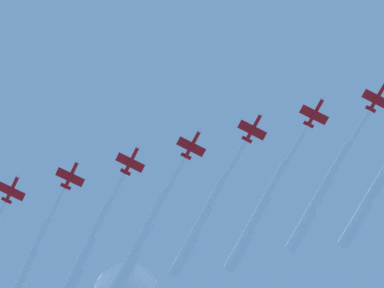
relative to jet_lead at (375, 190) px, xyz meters
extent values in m
cylinder|color=white|center=(-0.19, 0.03, 0.01)|extent=(14.31, 9.22, 2.98)
cylinder|color=white|center=(11.28, 5.35, -0.02)|extent=(14.64, 9.89, 3.72)
cylinder|color=red|center=(-28.50, 1.14, -0.79)|extent=(8.54, 5.09, 1.13)
cylinder|color=black|center=(-24.27, 3.30, -0.79)|extent=(0.92, 1.03, 0.85)
ellipsoid|color=black|center=(-30.26, 0.23, -0.32)|extent=(2.05, 1.56, 0.70)
cube|color=red|center=(-28.02, 1.39, -0.84)|extent=(6.22, 8.71, 0.41)
cube|color=white|center=(-29.77, 4.82, -0.65)|extent=(2.37, 1.67, 0.12)
cube|color=red|center=(-25.13, 2.86, -0.79)|extent=(2.43, 3.35, 0.20)
cube|color=white|center=(-25.12, 2.83, 0.16)|extent=(1.33, 0.80, 1.90)
cylinder|color=white|center=(-18.82, 6.07, -0.79)|extent=(12.57, 7.35, 1.44)
cylinder|color=white|center=(-8.59, 11.61, -0.78)|extent=(12.90, 8.00, 2.17)
cylinder|color=white|center=(1.96, 16.52, -0.79)|extent=(13.23, 8.64, 2.89)
cylinder|color=white|center=(12.52, 21.40, -0.81)|extent=(13.56, 9.28, 3.61)
cylinder|color=red|center=(-24.09, 18.71, -0.91)|extent=(8.55, 5.07, 1.13)
cone|color=white|center=(-28.59, 16.44, -0.91)|extent=(1.65, 1.55, 1.08)
cylinder|color=black|center=(-19.85, 20.85, -0.91)|extent=(0.92, 1.03, 0.85)
ellipsoid|color=black|center=(-25.85, 17.81, -0.45)|extent=(2.05, 1.55, 0.70)
cube|color=red|center=(-23.60, 18.96, -0.96)|extent=(6.20, 8.72, 0.39)
cube|color=white|center=(-21.87, 15.52, -1.01)|extent=(2.37, 1.66, 0.12)
cube|color=white|center=(-25.34, 22.39, -0.78)|extent=(2.37, 1.66, 0.12)
cube|color=red|center=(-20.71, 20.41, -0.91)|extent=(2.42, 3.35, 0.20)
cube|color=white|center=(-20.70, 20.39, 0.03)|extent=(1.33, 0.79, 1.90)
cylinder|color=white|center=(-14.14, 23.73, -0.91)|extent=(13.16, 7.60, 1.44)
cylinder|color=white|center=(-3.40, 29.49, -0.91)|extent=(13.48, 8.24, 2.16)
cylinder|color=white|center=(7.66, 34.61, -0.92)|extent=(13.81, 8.89, 2.88)
cylinder|color=white|center=(18.74, 39.70, -0.93)|extent=(14.13, 9.53, 3.60)
cylinder|color=red|center=(-19.67, 36.28, -1.01)|extent=(8.52, 5.18, 1.16)
cone|color=white|center=(-24.15, 33.95, -1.01)|extent=(1.66, 1.58, 1.11)
cylinder|color=black|center=(-15.45, 38.47, -1.01)|extent=(0.93, 1.05, 0.87)
ellipsoid|color=black|center=(-21.41, 35.34, -0.54)|extent=(2.05, 1.59, 0.72)
cube|color=red|center=(-19.19, 36.53, -1.06)|extent=(6.26, 8.69, 0.64)
cube|color=white|center=(-17.42, 33.12, -1.22)|extent=(2.37, 1.69, 0.14)
cube|color=white|center=(-20.96, 39.94, -0.75)|extent=(2.37, 1.69, 0.14)
cube|color=red|center=(-16.31, 38.02, -1.01)|extent=(2.45, 3.35, 0.29)
cube|color=white|center=(-16.29, 37.97, -0.06)|extent=(1.35, 0.85, 1.90)
cylinder|color=white|center=(-10.09, 41.25, -1.01)|extent=(12.41, 7.41, 1.48)
cylinder|color=white|center=(-0.02, 46.82, -0.99)|extent=(12.76, 8.06, 2.22)
cylinder|color=white|center=(10.37, 51.75, -1.01)|extent=(13.10, 8.72, 2.96)
cylinder|color=white|center=(20.77, 56.65, -1.04)|extent=(13.44, 9.38, 3.70)
cylinder|color=red|center=(-15.25, 53.85, -2.58)|extent=(8.50, 5.18, 1.13)
cone|color=white|center=(-19.73, 51.50, -2.58)|extent=(1.65, 1.56, 1.08)
cylinder|color=black|center=(-11.04, 56.05, -2.58)|extent=(0.93, 1.03, 0.85)
ellipsoid|color=black|center=(-17.00, 52.91, -2.11)|extent=(2.05, 1.57, 0.70)
cube|color=red|center=(-14.78, 54.10, -2.63)|extent=(6.29, 8.69, 0.40)
cube|color=white|center=(-12.99, 50.69, -2.68)|extent=(2.36, 1.69, 0.12)
cube|color=white|center=(-16.56, 57.51, -2.44)|extent=(2.36, 1.69, 0.12)
cube|color=red|center=(-11.90, 55.60, -2.58)|extent=(2.46, 3.35, 0.20)
cube|color=white|center=(-11.89, 55.57, -1.63)|extent=(1.32, 0.81, 1.90)
cylinder|color=white|center=(-5.67, 58.86, -2.58)|extent=(12.43, 7.43, 1.44)
cylinder|color=white|center=(4.42, 64.48, -2.57)|extent=(12.76, 8.07, 2.16)
cylinder|color=white|center=(14.84, 69.46, -2.58)|extent=(13.10, 8.71, 2.89)
cylinder|color=white|center=(25.27, 74.42, -2.60)|extent=(13.43, 9.35, 3.61)
cylinder|color=red|center=(-10.84, 71.41, -3.39)|extent=(8.56, 5.10, 1.17)
cone|color=white|center=(-15.34, 69.14, -3.39)|extent=(1.66, 1.58, 1.11)
cylinder|color=black|center=(-6.60, 73.55, -3.39)|extent=(0.93, 1.05, 0.88)
ellipsoid|color=black|center=(-12.59, 70.49, -2.92)|extent=(2.06, 1.57, 0.73)
cube|color=red|center=(-10.36, 71.66, -3.44)|extent=(6.19, 8.71, 0.70)
cube|color=white|center=(-8.62, 68.23, -3.63)|extent=(2.37, 1.67, 0.15)
cube|color=white|center=(-12.09, 75.08, -3.11)|extent=(2.37, 1.67, 0.15)
cube|color=red|center=(-7.46, 73.12, -3.39)|extent=(2.42, 3.35, 0.31)
cube|color=white|center=(-7.43, 73.06, -2.44)|extent=(1.36, 0.85, 1.90)
cylinder|color=white|center=(-1.33, 76.21, -3.39)|extent=(12.16, 7.13, 1.49)
cylinder|color=white|center=(8.52, 81.53, -3.37)|extent=(12.50, 7.80, 2.23)
cylinder|color=white|center=(18.70, 86.21, -3.40)|extent=(12.83, 8.46, 2.98)
cylinder|color=white|center=(28.89, 90.86, -3.43)|extent=(13.17, 9.13, 3.72)
cylinder|color=red|center=(-6.42, 88.98, -3.20)|extent=(8.57, 5.05, 1.15)
cone|color=white|center=(-10.94, 86.73, -3.20)|extent=(1.65, 1.56, 1.10)
cylinder|color=black|center=(-2.17, 91.10, -3.20)|extent=(0.92, 1.04, 0.87)
ellipsoid|color=black|center=(-8.18, 88.08, -2.74)|extent=(2.05, 1.56, 0.72)
cube|color=red|center=(-5.94, 89.22, -3.25)|extent=(6.16, 8.72, 0.56)
cube|color=white|center=(-4.22, 85.78, -3.38)|extent=(2.37, 1.66, 0.14)
cube|color=white|center=(-7.65, 92.66, -2.99)|extent=(2.37, 1.66, 0.14)
cube|color=red|center=(-3.04, 90.67, -3.20)|extent=(2.41, 3.36, 0.26)
cube|color=white|center=(-3.01, 90.62, -2.26)|extent=(1.35, 0.82, 1.90)
cylinder|color=white|center=(3.24, 93.79, -3.20)|extent=(12.49, 7.21, 1.47)
cylinder|color=white|center=(13.40, 99.19, -3.19)|extent=(12.81, 7.87, 2.20)
cylinder|color=white|center=(23.87, 103.94, -3.21)|extent=(13.14, 8.52, 2.94)
cylinder|color=red|center=(-2.00, 106.55, -2.85)|extent=(8.52, 5.15, 1.14)
cone|color=white|center=(-6.49, 104.23, -2.85)|extent=(1.65, 1.56, 1.09)
cylinder|color=black|center=(2.22, 108.73, -2.85)|extent=(0.93, 1.04, 0.86)
ellipsoid|color=black|center=(-3.75, 105.62, -2.38)|extent=(2.05, 1.57, 0.71)
cube|color=red|center=(-1.52, 106.80, -2.90)|extent=(6.26, 8.70, 0.49)
cube|color=white|center=(0.24, 103.38, -2.98)|extent=(2.37, 1.68, 0.13)
cube|color=red|center=(1.35, 108.28, -2.85)|extent=(2.45, 3.35, 0.23)
cube|color=white|center=(1.37, 108.25, -1.90)|extent=(1.33, 0.82, 1.90)
camera|label=1|loc=(-89.85, 53.35, -228.67)|focal=77.81mm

